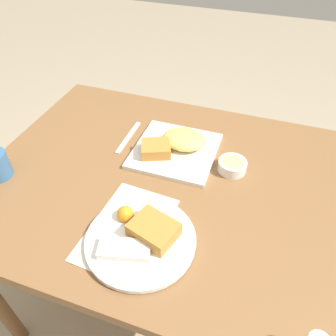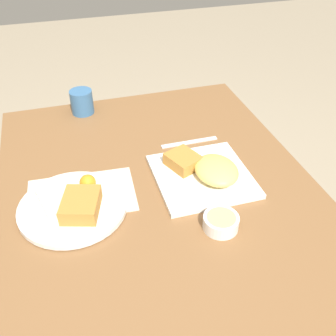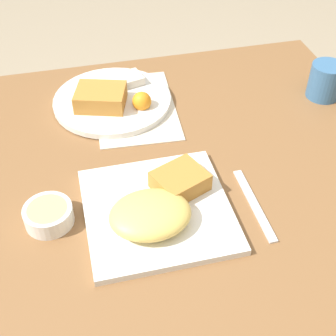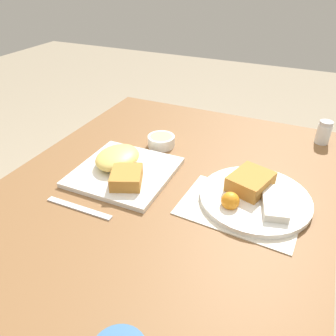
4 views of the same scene
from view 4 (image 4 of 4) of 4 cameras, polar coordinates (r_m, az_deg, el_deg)
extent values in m
plane|color=gray|center=(1.43, -0.48, -27.13)|extent=(8.00, 8.00, 0.00)
cube|color=brown|center=(0.89, -0.69, -4.07)|extent=(1.08, 0.85, 0.04)
cylinder|color=brown|center=(1.59, -5.33, -1.64)|extent=(0.05, 0.05, 0.68)
cylinder|color=brown|center=(1.44, 21.50, -8.40)|extent=(0.05, 0.05, 0.68)
cube|color=beige|center=(0.82, 12.28, -7.10)|extent=(0.20, 0.29, 0.00)
cube|color=white|center=(0.93, -7.57, -0.67)|extent=(0.26, 0.26, 0.01)
ellipsoid|color=#EAC660|center=(0.95, -8.78, 1.84)|extent=(0.14, 0.12, 0.04)
cube|color=#B77A33|center=(0.87, -7.23, -1.62)|extent=(0.11, 0.11, 0.04)
cylinder|color=white|center=(0.85, 14.88, -5.09)|extent=(0.28, 0.28, 0.01)
cube|color=#B77A33|center=(0.86, 14.16, -2.31)|extent=(0.13, 0.12, 0.04)
cube|color=silver|center=(0.82, 18.02, -5.75)|extent=(0.13, 0.08, 0.02)
sphere|color=orange|center=(0.80, 10.78, -5.66)|extent=(0.04, 0.04, 0.04)
cylinder|color=white|center=(1.06, -1.19, 4.71)|extent=(0.09, 0.09, 0.03)
cylinder|color=#D1B775|center=(1.06, -1.20, 5.45)|extent=(0.07, 0.07, 0.00)
cylinder|color=white|center=(1.19, 25.44, 5.39)|extent=(0.04, 0.04, 0.06)
cylinder|color=white|center=(1.19, 25.28, 4.78)|extent=(0.04, 0.04, 0.04)
cylinder|color=silver|center=(1.17, 25.88, 7.04)|extent=(0.04, 0.04, 0.01)
cube|color=silver|center=(0.83, -15.25, -6.75)|extent=(0.02, 0.18, 0.00)
camera|label=1|loc=(0.98, 56.14, 31.17)|focal=35.00mm
camera|label=2|loc=(1.46, 26.14, 37.40)|focal=42.00mm
camera|label=3|loc=(1.26, -34.08, 33.86)|focal=50.00mm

